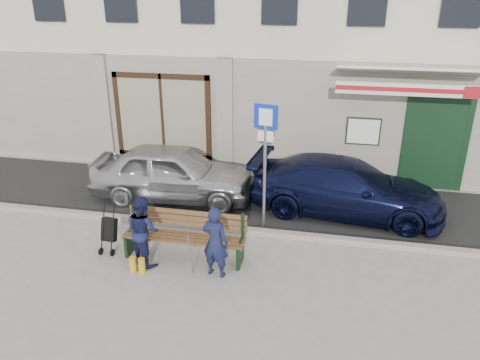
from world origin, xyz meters
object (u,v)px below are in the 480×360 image
(man, at_px, (215,242))
(woman, at_px, (143,230))
(parking_sign, at_px, (265,147))
(stroller, at_px, (109,231))
(car_silver, at_px, (173,172))
(bench, at_px, (182,237))
(car_navy, at_px, (346,187))

(man, distance_m, woman, 1.46)
(parking_sign, height_order, stroller, parking_sign)
(woman, bearing_deg, man, -152.62)
(car_silver, xyz_separation_m, bench, (1.07, -2.63, -0.23))
(man, relative_size, woman, 0.99)
(bench, bearing_deg, car_navy, 40.21)
(parking_sign, xyz_separation_m, bench, (-1.37, -1.59, -1.40))
(car_silver, distance_m, car_navy, 4.20)
(car_navy, xyz_separation_m, bench, (-3.13, -2.65, -0.18))
(man, bearing_deg, parking_sign, -94.59)
(parking_sign, relative_size, man, 2.00)
(car_navy, xyz_separation_m, man, (-2.33, -3.10, 0.05))
(car_silver, relative_size, man, 2.91)
(car_navy, height_order, woman, woman)
(woman, bearing_deg, bench, -121.62)
(car_navy, height_order, man, man)
(car_silver, distance_m, bench, 2.85)
(car_silver, height_order, car_navy, car_silver)
(woman, bearing_deg, stroller, 15.43)
(bench, bearing_deg, man, -29.60)
(woman, relative_size, stroller, 1.38)
(car_navy, height_order, stroller, car_navy)
(parking_sign, bearing_deg, car_silver, 168.92)
(stroller, bearing_deg, man, -3.32)
(parking_sign, xyz_separation_m, stroller, (-2.87, -1.63, -1.41))
(car_silver, bearing_deg, bench, -160.85)
(stroller, bearing_deg, parking_sign, 36.28)
(parking_sign, relative_size, bench, 1.15)
(car_silver, height_order, woman, woman)
(bench, xyz_separation_m, stroller, (-1.50, -0.04, -0.01))
(car_silver, distance_m, woman, 2.97)
(car_silver, xyz_separation_m, car_navy, (4.20, 0.01, -0.04))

